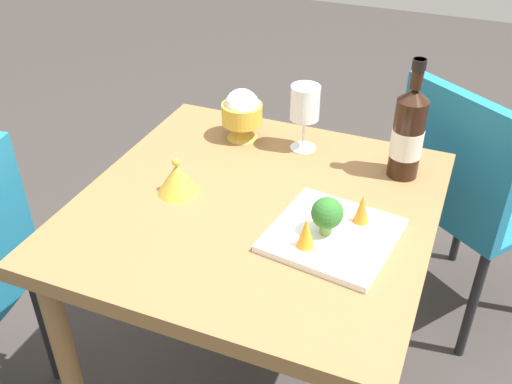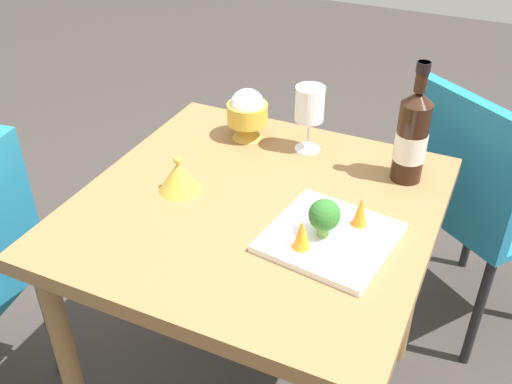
{
  "view_description": "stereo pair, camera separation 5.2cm",
  "coord_description": "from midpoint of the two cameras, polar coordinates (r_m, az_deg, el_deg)",
  "views": [
    {
      "loc": [
        -1.03,
        -0.42,
        1.51
      ],
      "look_at": [
        0.0,
        0.0,
        0.75
      ],
      "focal_mm": 41.32,
      "sensor_mm": 36.0,
      "label": 1
    },
    {
      "loc": [
        -1.01,
        -0.47,
        1.51
      ],
      "look_at": [
        0.0,
        0.0,
        0.75
      ],
      "focal_mm": 41.32,
      "sensor_mm": 36.0,
      "label": 2
    }
  ],
  "objects": [
    {
      "name": "dining_table",
      "position": [
        1.42,
        -1.04,
        -4.19
      ],
      "size": [
        0.81,
        0.81,
        0.72
      ],
      "color": "olive",
      "rests_on": "ground_plane"
    },
    {
      "name": "chair_by_wall",
      "position": [
        1.87,
        18.79,
        0.44
      ],
      "size": [
        0.56,
        0.56,
        0.85
      ],
      "rotation": [
        0.0,
        0.0,
        4.09
      ],
      "color": "teal",
      "rests_on": "ground_plane"
    },
    {
      "name": "wine_bottle",
      "position": [
        1.45,
        13.52,
        5.58
      ],
      "size": [
        0.08,
        0.08,
        0.3
      ],
      "color": "black",
      "rests_on": "dining_table"
    },
    {
      "name": "wine_glass",
      "position": [
        1.52,
        3.79,
        8.44
      ],
      "size": [
        0.08,
        0.08,
        0.18
      ],
      "color": "white",
      "rests_on": "dining_table"
    },
    {
      "name": "rice_bowl",
      "position": [
        1.6,
        -2.3,
        7.62
      ],
      "size": [
        0.11,
        0.11,
        0.14
      ],
      "color": "gold",
      "rests_on": "dining_table"
    },
    {
      "name": "rice_bowl_lid",
      "position": [
        1.4,
        -8.66,
        1.3
      ],
      "size": [
        0.1,
        0.1,
        0.09
      ],
      "color": "gold",
      "rests_on": "dining_table"
    },
    {
      "name": "serving_plate",
      "position": [
        1.26,
        6.24,
        -4.2
      ],
      "size": [
        0.28,
        0.28,
        0.02
      ],
      "rotation": [
        0.0,
        0.0,
        -0.14
      ],
      "color": "white",
      "rests_on": "dining_table"
    },
    {
      "name": "broccoli_floret",
      "position": [
        1.22,
        5.7,
        -2.13
      ],
      "size": [
        0.07,
        0.07,
        0.09
      ],
      "color": "#729E4C",
      "rests_on": "serving_plate"
    },
    {
      "name": "carrot_garnish_left",
      "position": [
        1.19,
        3.62,
        -3.96
      ],
      "size": [
        0.04,
        0.04,
        0.07
      ],
      "color": "orange",
      "rests_on": "serving_plate"
    },
    {
      "name": "carrot_garnish_right",
      "position": [
        1.28,
        9.14,
        -1.49
      ],
      "size": [
        0.03,
        0.03,
        0.07
      ],
      "color": "orange",
      "rests_on": "serving_plate"
    }
  ]
}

